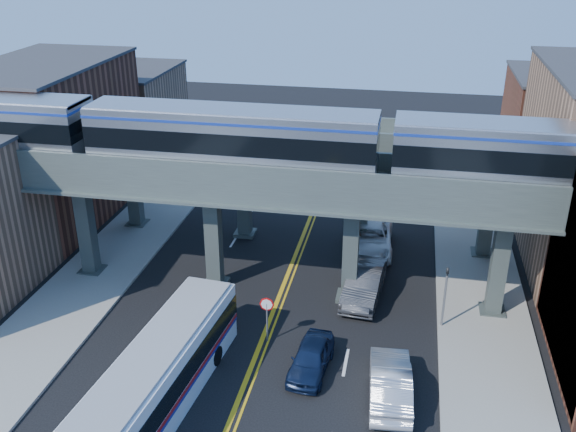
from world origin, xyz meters
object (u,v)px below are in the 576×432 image
(car_parked_curb, at_px, (390,382))
(car_lane_d, at_px, (373,179))
(traffic_signal, at_px, (445,291))
(car_lane_b, at_px, (364,283))
(transit_bus, at_px, (161,375))
(car_lane_a, at_px, (311,358))
(transit_train, at_px, (232,137))
(stop_sign, at_px, (267,312))
(car_lane_c, at_px, (370,238))

(car_parked_curb, bearing_deg, car_lane_d, -88.18)
(traffic_signal, xyz_separation_m, car_lane_b, (-4.37, 2.30, -1.39))
(transit_bus, distance_m, car_parked_curb, 10.31)
(transit_bus, relative_size, car_lane_a, 2.88)
(car_lane_a, xyz_separation_m, car_parked_curb, (3.84, -1.26, 0.14))
(car_lane_d, bearing_deg, transit_train, -118.97)
(car_lane_b, bearing_deg, transit_bus, -121.85)
(transit_train, relative_size, stop_sign, 18.49)
(stop_sign, distance_m, car_parked_curb, 7.24)
(car_lane_a, height_order, car_lane_c, car_lane_c)
(transit_bus, bearing_deg, car_lane_d, -9.49)
(stop_sign, xyz_separation_m, car_lane_a, (2.60, -1.92, -1.04))
(traffic_signal, relative_size, car_lane_c, 0.65)
(car_lane_c, bearing_deg, car_lane_a, -100.22)
(car_lane_d, distance_m, car_parked_curb, 25.44)
(transit_bus, xyz_separation_m, car_parked_curb, (10.00, 2.38, -0.72))
(traffic_signal, height_order, car_parked_curb, traffic_signal)
(car_parked_curb, bearing_deg, stop_sign, -30.32)
(stop_sign, bearing_deg, traffic_signal, 18.63)
(traffic_signal, xyz_separation_m, car_parked_curb, (-2.46, -6.18, -1.44))
(transit_train, bearing_deg, transit_bus, -93.18)
(stop_sign, height_order, car_lane_c, stop_sign)
(car_lane_b, height_order, car_lane_d, car_lane_d)
(stop_sign, bearing_deg, car_lane_a, -36.44)
(car_lane_a, relative_size, car_lane_b, 0.76)
(car_lane_a, distance_m, car_lane_b, 7.47)
(car_lane_d, height_order, car_parked_curb, car_lane_d)
(car_lane_c, bearing_deg, car_parked_curb, -84.47)
(transit_bus, bearing_deg, car_parked_curb, -71.18)
(car_lane_c, bearing_deg, transit_bus, -117.72)
(transit_train, xyz_separation_m, car_lane_b, (7.51, 0.30, -8.41))
(car_lane_d, bearing_deg, car_lane_b, -94.92)
(car_parked_curb, bearing_deg, car_lane_b, -81.35)
(stop_sign, relative_size, car_lane_a, 0.62)
(stop_sign, distance_m, traffic_signal, 9.41)
(transit_train, bearing_deg, car_lane_c, 40.62)
(transit_train, relative_size, transit_bus, 4.00)
(car_lane_a, height_order, car_lane_d, car_lane_d)
(stop_sign, height_order, car_lane_a, stop_sign)
(transit_train, xyz_separation_m, car_parked_curb, (9.42, -8.18, -8.46))
(car_lane_b, height_order, car_lane_c, car_lane_b)
(car_lane_c, xyz_separation_m, car_parked_curb, (2.04, -14.51, -0.01))
(stop_sign, height_order, transit_bus, transit_bus)
(traffic_signal, distance_m, car_lane_a, 8.15)
(stop_sign, xyz_separation_m, transit_bus, (-3.56, -5.55, -0.18))
(transit_bus, bearing_deg, stop_sign, -27.23)
(transit_bus, bearing_deg, car_lane_c, -19.79)
(stop_sign, height_order, car_lane_b, stop_sign)
(traffic_signal, relative_size, car_lane_d, 0.64)
(car_lane_b, relative_size, car_lane_c, 0.88)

